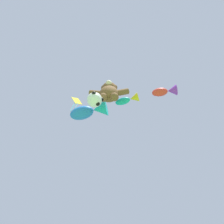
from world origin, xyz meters
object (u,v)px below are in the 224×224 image
at_px(teddy_bear_kite, 109,92).
at_px(soccer_ball_kite, 95,100).
at_px(diamond_kite, 76,102).
at_px(fish_kite_cobalt, 91,111).
at_px(fish_kite_teal, 128,100).
at_px(fish_kite_crimson, 166,91).

bearing_deg(teddy_bear_kite, soccer_ball_kite, -168.45).
bearing_deg(diamond_kite, fish_kite_cobalt, -11.87).
distance_m(fish_kite_teal, diamond_kite, 4.21).
xyz_separation_m(teddy_bear_kite, fish_kite_cobalt, (-1.16, 1.23, 0.46)).
relative_size(fish_kite_teal, diamond_kite, 0.58).
relative_size(teddy_bear_kite, soccer_ball_kite, 2.77).
bearing_deg(fish_kite_teal, teddy_bear_kite, -145.41).
xyz_separation_m(soccer_ball_kite, fish_kite_crimson, (4.19, 0.68, 3.18)).
bearing_deg(fish_kite_teal, diamond_kite, 168.58).
bearing_deg(teddy_bear_kite, fish_kite_crimson, 8.69).
xyz_separation_m(fish_kite_crimson, fish_kite_cobalt, (-4.67, 0.70, -1.00)).
distance_m(teddy_bear_kite, fish_kite_crimson, 3.84).
bearing_deg(teddy_bear_kite, fish_kite_teal, 34.59).
relative_size(soccer_ball_kite, diamond_kite, 0.32).
xyz_separation_m(soccer_ball_kite, diamond_kite, (-1.73, 1.63, 4.77)).
xyz_separation_m(teddy_bear_kite, fish_kite_teal, (1.13, 0.78, 0.89)).
height_order(soccer_ball_kite, fish_kite_teal, fish_kite_teal).
relative_size(soccer_ball_kite, fish_kite_crimson, 0.53).
height_order(soccer_ball_kite, fish_kite_cobalt, fish_kite_cobalt).
height_order(fish_kite_crimson, diamond_kite, diamond_kite).
bearing_deg(teddy_bear_kite, fish_kite_cobalt, 133.34).
distance_m(fish_kite_crimson, fish_kite_teal, 2.46).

